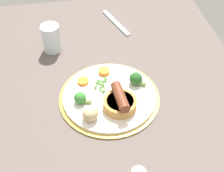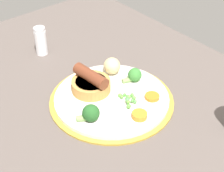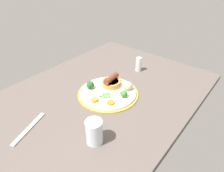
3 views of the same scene
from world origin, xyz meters
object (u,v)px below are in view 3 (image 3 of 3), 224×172
fork (29,128)px  salt_shaker (139,64)px  sausage_pudding (111,82)px  potato_chunk_1 (128,86)px  broccoli_floret_near (90,85)px  carrot_slice_1 (111,103)px  drinking_glass (94,132)px  carrot_slice_0 (95,100)px  pea_pile (105,95)px  dinner_plate (108,93)px  broccoli_floret_far (124,94)px

fork → salt_shaker: size_ratio=2.25×
sausage_pudding → potato_chunk_1: 8.78cm
broccoli_floret_near → potato_chunk_1: (10.76, -14.80, 0.20)cm
potato_chunk_1 → carrot_slice_1: size_ratio=1.38×
salt_shaker → drinking_glass: bearing=-162.9°
potato_chunk_1 → carrot_slice_0: potato_chunk_1 is taller
pea_pile → sausage_pudding: bearing=23.7°
dinner_plate → fork: (-36.93, 8.59, -0.27)cm
broccoli_floret_far → drinking_glass: size_ratio=0.53×
sausage_pudding → drinking_glass: size_ratio=1.02×
potato_chunk_1 → sausage_pudding: bearing=106.6°
dinner_plate → broccoli_floret_far: bearing=-80.6°
broccoli_floret_near → broccoli_floret_far: (4.66, -16.79, -0.21)cm
sausage_pudding → broccoli_floret_far: 11.01cm
carrot_slice_1 → dinner_plate: bearing=47.0°
broccoli_floret_far → salt_shaker: 29.00cm
sausage_pudding → pea_pile: size_ratio=1.89×
drinking_glass → salt_shaker: drinking_glass is taller
pea_pile → drinking_glass: (-21.31, -13.36, 2.39)cm
carrot_slice_0 → carrot_slice_1: bearing=-66.0°
drinking_glass → broccoli_floret_far: bearing=14.5°
dinner_plate → drinking_glass: 29.70cm
broccoli_floret_near → carrot_slice_0: broccoli_floret_near is taller
carrot_slice_0 → pea_pile: bearing=-17.2°
sausage_pudding → carrot_slice_0: 14.59cm
potato_chunk_1 → drinking_glass: (-32.71, -8.85, 1.28)cm
potato_chunk_1 → carrot_slice_0: bearing=159.8°
sausage_pudding → salt_shaker: size_ratio=1.20×
pea_pile → salt_shaker: bearing=5.7°
dinner_plate → potato_chunk_1: 10.15cm
broccoli_floret_near → potato_chunk_1: potato_chunk_1 is taller
dinner_plate → carrot_slice_1: carrot_slice_1 is taller
carrot_slice_1 → salt_shaker: 36.09cm
dinner_plate → potato_chunk_1: (7.47, -6.25, 2.86)cm
broccoli_floret_near → drinking_glass: bearing=-12.1°
fork → drinking_glass: size_ratio=1.91×
broccoli_floret_far → carrot_slice_0: 13.56cm
sausage_pudding → broccoli_floret_far: bearing=65.8°
broccoli_floret_near → drinking_glass: 32.30cm
pea_pile → broccoli_floret_far: broccoli_floret_far is taller
broccoli_floret_far → salt_shaker: bearing=128.9°
salt_shaker → pea_pile: bearing=-174.3°
pea_pile → fork: bearing=162.6°
pea_pile → fork: pea_pile is taller
sausage_pudding → broccoli_floret_near: bearing=-43.0°
pea_pile → carrot_slice_0: (-5.46, 1.69, -0.32)cm
broccoli_floret_far → drinking_glass: drinking_glass is taller
carrot_slice_0 → dinner_plate: bearing=0.3°
dinner_plate → drinking_glass: (-25.24, -15.10, 4.14)cm
carrot_slice_1 → salt_shaker: size_ratio=0.42×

